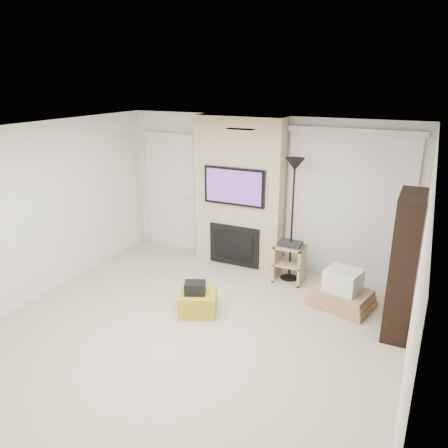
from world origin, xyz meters
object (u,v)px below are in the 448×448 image
at_px(av_stand, 289,261).
at_px(floor_lamp, 294,186).
at_px(bookshelf, 404,265).
at_px(ottoman, 198,302).
at_px(box_stack, 342,292).

bearing_deg(av_stand, floor_lamp, 96.76).
height_order(av_stand, bookshelf, bookshelf).
distance_m(ottoman, bookshelf, 2.70).
relative_size(av_stand, bookshelf, 0.37).
relative_size(ottoman, bookshelf, 0.28).
bearing_deg(ottoman, floor_lamp, 61.01).
bearing_deg(bookshelf, floor_lamp, 153.96).
bearing_deg(box_stack, ottoman, -150.14).
bearing_deg(bookshelf, ottoman, -164.63).
relative_size(floor_lamp, box_stack, 2.06).
bearing_deg(bookshelf, av_stand, 155.07).
bearing_deg(ottoman, bookshelf, 15.37).
xyz_separation_m(floor_lamp, box_stack, (0.92, -0.50, -1.33)).
bearing_deg(floor_lamp, box_stack, -28.44).
distance_m(ottoman, av_stand, 1.70).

